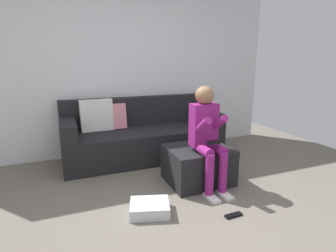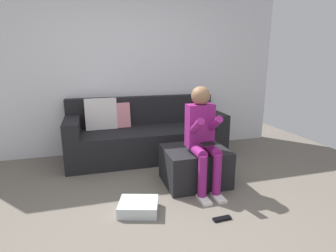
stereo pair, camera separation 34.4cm
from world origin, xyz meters
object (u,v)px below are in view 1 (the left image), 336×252
ottoman (198,165)px  remote_near_ottoman (233,215)px  couch_sectional (141,136)px  person_seated (207,132)px  storage_bin (150,208)px

ottoman → remote_near_ottoman: bearing=-92.9°
couch_sectional → person_seated: size_ratio=1.96×
couch_sectional → storage_bin: couch_sectional is taller
ottoman → storage_bin: ottoman is taller
couch_sectional → storage_bin: (-0.37, -1.53, -0.27)m
person_seated → remote_near_ottoman: (-0.06, -0.64, -0.66)m
ottoman → remote_near_ottoman: size_ratio=4.15×
ottoman → storage_bin: (-0.76, -0.46, -0.16)m
storage_bin → couch_sectional: bearing=76.4°
ottoman → storage_bin: 0.91m
couch_sectional → ottoman: size_ratio=3.14×
person_seated → storage_bin: size_ratio=3.12×
ottoman → person_seated: bearing=-84.3°
couch_sectional → remote_near_ottoman: bearing=-79.4°
person_seated → storage_bin: 1.03m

